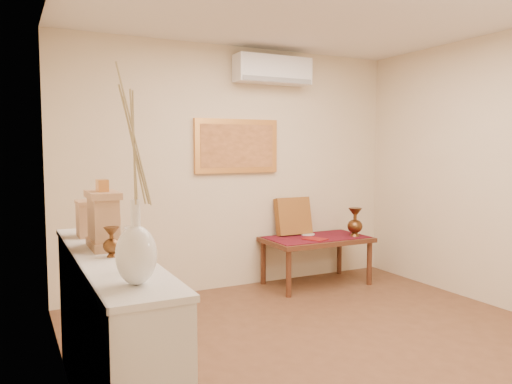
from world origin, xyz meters
TOP-DOWN VIEW (x-y plane):
  - floor at (0.00, 0.00)m, footprint 4.50×4.50m
  - wall_back at (0.00, 2.25)m, footprint 4.00×0.02m
  - wall_left at (-2.00, 0.00)m, footprint 0.02×4.50m
  - white_vase at (-1.83, -0.74)m, footprint 0.18×0.18m
  - candlestick at (-1.80, -0.50)m, footprint 0.11×0.11m
  - brass_urn_small at (-1.82, -0.11)m, footprint 0.10×0.10m
  - table_cloth at (0.85, 1.88)m, footprint 1.14×0.59m
  - brass_urn_tall at (1.28, 1.73)m, footprint 0.18×0.18m
  - plate at (0.83, 2.04)m, footprint 0.17×0.17m
  - menu at (0.74, 1.74)m, footprint 0.26×0.30m
  - cushion at (0.69, 2.13)m, footprint 0.44×0.19m
  - display_ledge at (-1.82, 0.00)m, footprint 0.37×2.02m
  - mantel_clock at (-1.81, 0.16)m, footprint 0.17×0.36m
  - wooden_chest at (-1.83, 0.61)m, footprint 0.16×0.21m
  - low_table at (0.85, 1.88)m, footprint 1.20×0.70m
  - painting at (0.00, 2.22)m, footprint 1.00×0.06m
  - ac_unit at (0.40, 2.12)m, footprint 0.90×0.25m

SIDE VIEW (x-z plane):
  - floor at x=0.00m, z-range 0.00..0.00m
  - low_table at x=0.85m, z-range 0.21..0.76m
  - display_ledge at x=-1.82m, z-range 0.00..0.98m
  - table_cloth at x=0.85m, z-range 0.55..0.56m
  - plate at x=0.83m, z-range 0.56..0.57m
  - menu at x=0.74m, z-range 0.56..0.57m
  - brass_urn_tall at x=1.28m, z-range 0.56..0.96m
  - cushion at x=0.69m, z-range 0.55..1.00m
  - brass_urn_small at x=-1.82m, z-range 0.98..1.19m
  - candlestick at x=-1.80m, z-range 0.98..1.20m
  - wooden_chest at x=-1.83m, z-range 0.98..1.22m
  - mantel_clock at x=-1.81m, z-range 0.95..1.36m
  - wall_back at x=0.00m, z-range 0.00..2.70m
  - wall_left at x=-2.00m, z-range 0.00..2.70m
  - white_vase at x=-1.83m, z-range 0.98..1.93m
  - painting at x=0.00m, z-range 1.30..1.90m
  - ac_unit at x=0.40m, z-range 2.30..2.60m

